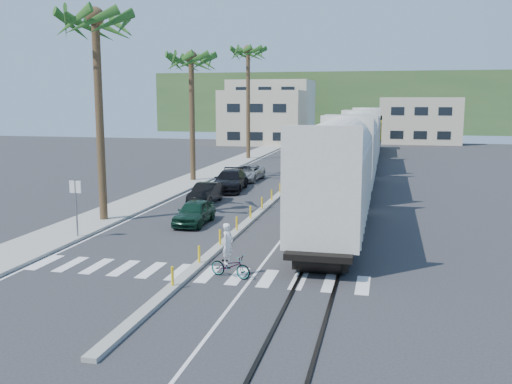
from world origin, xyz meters
TOP-DOWN VIEW (x-y plane):
  - ground at (0.00, 0.00)m, footprint 140.00×140.00m
  - sidewalk at (-8.50, 25.00)m, footprint 3.00×90.00m
  - rails at (5.00, 28.00)m, footprint 1.56×100.00m
  - median at (0.00, 19.96)m, footprint 0.45×60.00m
  - crosswalk at (0.00, -2.00)m, footprint 14.00×2.20m
  - lane_markings at (-2.15, 25.00)m, footprint 9.42×90.00m
  - freight_train at (5.00, 25.68)m, footprint 3.00×60.94m
  - palm_trees at (-8.10, 22.70)m, footprint 3.50×37.20m
  - street_sign at (-7.30, 2.00)m, footprint 0.60×0.08m
  - buildings at (-6.41, 71.66)m, footprint 38.00×27.00m
  - hillside at (0.00, 100.00)m, footprint 80.00×20.00m
  - car_lead at (-2.80, 6.49)m, footprint 1.67×3.96m
  - car_second at (-4.15, 12.66)m, footprint 1.41×4.04m
  - car_third at (-3.99, 18.00)m, footprint 3.02×5.66m
  - car_rear at (-4.06, 23.44)m, footprint 2.57×4.96m
  - cyclist at (1.64, -2.15)m, footprint 1.50×2.04m

SIDE VIEW (x-z plane):
  - ground at x=0.00m, z-range 0.00..0.00m
  - lane_markings at x=-2.15m, z-range 0.00..0.01m
  - crosswalk at x=0.00m, z-range 0.00..0.01m
  - rails at x=5.00m, z-range 0.00..0.06m
  - sidewalk at x=-8.50m, z-range 0.00..0.15m
  - median at x=0.00m, z-range -0.34..0.51m
  - cyclist at x=1.64m, z-range -0.40..1.73m
  - car_rear at x=-4.06m, z-range 0.00..1.33m
  - car_second at x=-4.15m, z-range 0.00..1.33m
  - car_lead at x=-2.80m, z-range 0.00..1.34m
  - car_third at x=-3.99m, z-range 0.00..1.54m
  - street_sign at x=-7.30m, z-range 0.47..3.47m
  - freight_train at x=5.00m, z-range -0.02..5.83m
  - buildings at x=-6.41m, z-range -0.64..9.36m
  - hillside at x=0.00m, z-range 0.00..12.00m
  - palm_trees at x=-8.10m, z-range 3.93..17.68m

